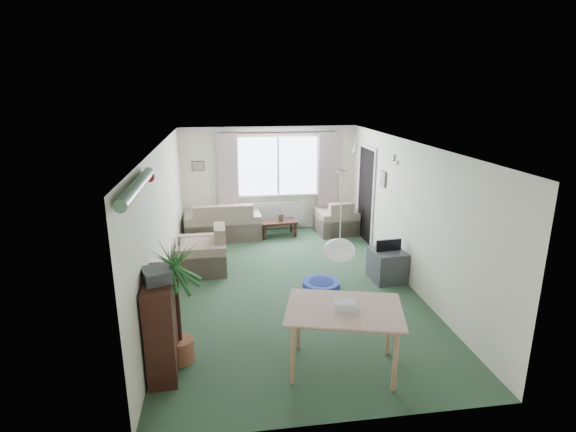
{
  "coord_description": "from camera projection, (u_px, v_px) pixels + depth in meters",
  "views": [
    {
      "loc": [
        -1.06,
        -6.89,
        3.24
      ],
      "look_at": [
        0.0,
        0.3,
        1.15
      ],
      "focal_mm": 28.0,
      "sensor_mm": 36.0,
      "label": 1
    }
  ],
  "objects": [
    {
      "name": "ground",
      "position": [
        291.0,
        286.0,
        7.59
      ],
      "size": [
        6.5,
        6.5,
        0.0
      ],
      "primitive_type": "plane",
      "color": "#2A462F"
    },
    {
      "name": "window",
      "position": [
        278.0,
        166.0,
        10.28
      ],
      "size": [
        1.8,
        0.03,
        1.3
      ],
      "primitive_type": "cube",
      "color": "white"
    },
    {
      "name": "curtain_rod",
      "position": [
        278.0,
        132.0,
        9.99
      ],
      "size": [
        2.6,
        0.03,
        0.03
      ],
      "primitive_type": "cube",
      "color": "black"
    },
    {
      "name": "curtain_left",
      "position": [
        228.0,
        178.0,
        10.09
      ],
      "size": [
        0.45,
        0.08,
        2.0
      ],
      "primitive_type": "cube",
      "color": "beige"
    },
    {
      "name": "curtain_right",
      "position": [
        328.0,
        175.0,
        10.41
      ],
      "size": [
        0.45,
        0.08,
        2.0
      ],
      "primitive_type": "cube",
      "color": "beige"
    },
    {
      "name": "radiator",
      "position": [
        279.0,
        213.0,
        10.54
      ],
      "size": [
        1.2,
        0.1,
        0.55
      ],
      "primitive_type": "cube",
      "color": "white"
    },
    {
      "name": "doorway",
      "position": [
        366.0,
        195.0,
        9.69
      ],
      "size": [
        0.03,
        0.95,
        2.0
      ],
      "primitive_type": "cube",
      "color": "black"
    },
    {
      "name": "pendant_lamp",
      "position": [
        339.0,
        250.0,
        5.03
      ],
      "size": [
        0.36,
        0.36,
        0.36
      ],
      "primitive_type": "sphere",
      "color": "white"
    },
    {
      "name": "tinsel_garland",
      "position": [
        137.0,
        186.0,
        4.51
      ],
      "size": [
        1.6,
        1.6,
        0.12
      ],
      "primitive_type": "cylinder",
      "color": "#196626"
    },
    {
      "name": "bauble_cluster_a",
      "position": [
        355.0,
        146.0,
        8.02
      ],
      "size": [
        0.2,
        0.2,
        0.2
      ],
      "primitive_type": "sphere",
      "color": "silver"
    },
    {
      "name": "bauble_cluster_b",
      "position": [
        396.0,
        156.0,
        6.92
      ],
      "size": [
        0.2,
        0.2,
        0.2
      ],
      "primitive_type": "sphere",
      "color": "silver"
    },
    {
      "name": "wall_picture_back",
      "position": [
        198.0,
        166.0,
        10.01
      ],
      "size": [
        0.28,
        0.03,
        0.22
      ],
      "primitive_type": "cube",
      "color": "brown"
    },
    {
      "name": "wall_picture_right",
      "position": [
        383.0,
        179.0,
        8.58
      ],
      "size": [
        0.03,
        0.24,
        0.3
      ],
      "primitive_type": "cube",
      "color": "brown"
    },
    {
      "name": "sofa",
      "position": [
        223.0,
        220.0,
        9.94
      ],
      "size": [
        1.68,
        0.94,
        0.82
      ],
      "primitive_type": "cube",
      "rotation": [
        0.0,
        0.0,
        3.18
      ],
      "color": "beige",
      "rests_on": "ground"
    },
    {
      "name": "armchair_corner",
      "position": [
        336.0,
        216.0,
        10.28
      ],
      "size": [
        0.93,
        0.89,
        0.77
      ],
      "primitive_type": "cube",
      "rotation": [
        0.0,
        0.0,
        3.22
      ],
      "color": "beige",
      "rests_on": "ground"
    },
    {
      "name": "armchair_left",
      "position": [
        201.0,
        249.0,
        8.15
      ],
      "size": [
        0.89,
        0.94,
        0.83
      ],
      "primitive_type": "cube",
      "rotation": [
        0.0,
        0.0,
        -1.56
      ],
      "color": "tan",
      "rests_on": "ground"
    },
    {
      "name": "coffee_table",
      "position": [
        279.0,
        228.0,
        10.11
      ],
      "size": [
        0.84,
        0.53,
        0.36
      ],
      "primitive_type": "cube",
      "rotation": [
        0.0,
        0.0,
        0.11
      ],
      "color": "black",
      "rests_on": "ground"
    },
    {
      "name": "photo_frame",
      "position": [
        281.0,
        218.0,
        10.0
      ],
      "size": [
        0.12,
        0.06,
        0.16
      ],
      "primitive_type": "cube",
      "rotation": [
        0.0,
        0.0,
        0.34
      ],
      "color": "brown",
      "rests_on": "coffee_table"
    },
    {
      "name": "bookshelf",
      "position": [
        162.0,
        323.0,
        5.25
      ],
      "size": [
        0.38,
        0.97,
        1.17
      ],
      "primitive_type": "cube",
      "rotation": [
        0.0,
        0.0,
        0.07
      ],
      "color": "black",
      "rests_on": "ground"
    },
    {
      "name": "hifi_box",
      "position": [
        156.0,
        275.0,
        4.97
      ],
      "size": [
        0.38,
        0.43,
        0.14
      ],
      "primitive_type": "cube",
      "rotation": [
        0.0,
        0.0,
        0.36
      ],
      "color": "#35363A",
      "rests_on": "bookshelf"
    },
    {
      "name": "houseplant",
      "position": [
        178.0,
        303.0,
        5.31
      ],
      "size": [
        0.85,
        0.85,
        1.57
      ],
      "primitive_type": "cylinder",
      "rotation": [
        0.0,
        0.0,
        -0.33
      ],
      "color": "#1F5C2D",
      "rests_on": "ground"
    },
    {
      "name": "dining_table",
      "position": [
        343.0,
        339.0,
        5.29
      ],
      "size": [
        1.4,
        1.11,
        0.77
      ],
      "primitive_type": "cube",
      "rotation": [
        0.0,
        0.0,
        -0.26
      ],
      "color": "tan",
      "rests_on": "ground"
    },
    {
      "name": "gift_box",
      "position": [
        345.0,
        306.0,
        5.14
      ],
      "size": [
        0.28,
        0.23,
        0.12
      ],
      "primitive_type": "cube",
      "rotation": [
        0.0,
        0.0,
        -0.22
      ],
      "color": "white",
      "rests_on": "dining_table"
    },
    {
      "name": "tv_cube",
      "position": [
        387.0,
        265.0,
        7.77
      ],
      "size": [
        0.58,
        0.63,
        0.54
      ],
      "primitive_type": "cube",
      "rotation": [
        0.0,
        0.0,
        0.08
      ],
      "color": "#303135",
      "rests_on": "ground"
    },
    {
      "name": "pet_bed",
      "position": [
        321.0,
        285.0,
        7.49
      ],
      "size": [
        0.72,
        0.72,
        0.12
      ],
      "primitive_type": "cylinder",
      "rotation": [
        0.0,
        0.0,
        -0.17
      ],
      "color": "navy",
      "rests_on": "ground"
    }
  ]
}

